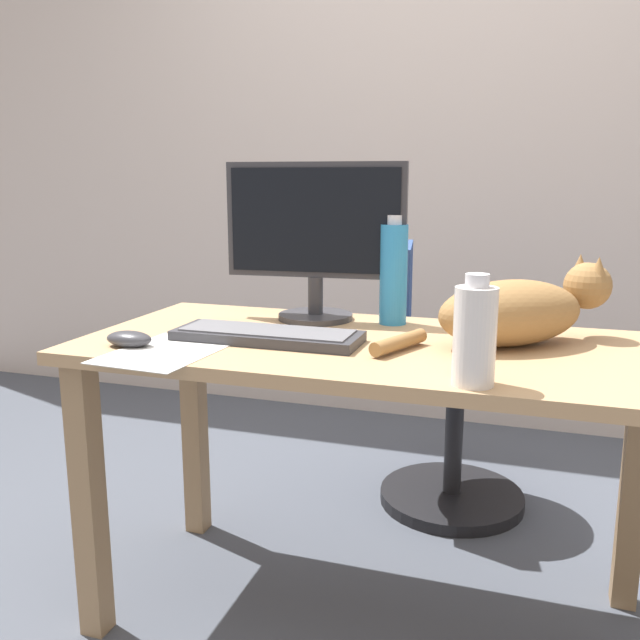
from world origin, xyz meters
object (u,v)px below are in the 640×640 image
office_chair (440,398)px  spray_bottle (475,335)px  monitor (315,235)px  cat (519,310)px  water_bottle (395,273)px  computer_mouse (129,339)px  keyboard (267,335)px

office_chair → spray_bottle: bearing=-79.0°
office_chair → monitor: 0.79m
cat → spray_bottle: bearing=-100.7°
water_bottle → office_chair: bearing=82.0°
water_bottle → spray_bottle: bearing=-62.7°
monitor → computer_mouse: 0.56m
monitor → keyboard: 0.35m
water_bottle → monitor: bearing=-177.0°
keyboard → cat: (0.56, 0.15, 0.07)m
cat → computer_mouse: 0.88m
office_chair → cat: cat is taller
office_chair → water_bottle: size_ratio=3.13×
monitor → computer_mouse: size_ratio=4.37×
cat → spray_bottle: size_ratio=2.42×
keyboard → water_bottle: size_ratio=1.56×
monitor → cat: monitor is taller
keyboard → water_bottle: (0.24, 0.28, 0.12)m
cat → spray_bottle: 0.35m
keyboard → cat: bearing=15.0°
water_bottle → computer_mouse: bearing=-140.3°
spray_bottle → keyboard: bearing=157.9°
cat → water_bottle: 0.35m
spray_bottle → monitor: bearing=134.5°
monitor → computer_mouse: (-0.30, -0.42, -0.21)m
keyboard → cat: cat is taller
spray_bottle → cat: bearing=79.3°
monitor → spray_bottle: 0.67m
monitor → cat: size_ratio=0.97×
cat → computer_mouse: cat is taller
monitor → spray_bottle: (0.46, -0.47, -0.13)m
office_chair → keyboard: (-0.31, -0.74, 0.36)m
water_bottle → keyboard: bearing=-130.5°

